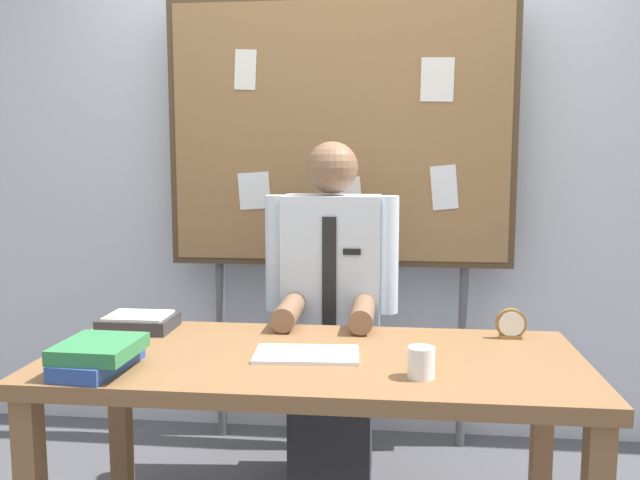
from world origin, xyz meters
The scene contains 9 objects.
back_wall centered at (0.00, 1.22, 1.35)m, with size 6.40×0.08×2.70m, color silver.
desk centered at (0.00, 0.00, 0.66)m, with size 1.72×0.76×0.75m.
person centered at (0.00, 0.63, 0.68)m, with size 0.55×0.56×1.45m.
bulletin_board centered at (0.00, 1.02, 1.48)m, with size 1.61×0.09×2.12m.
book_stack centered at (-0.62, -0.23, 0.80)m, with size 0.22×0.31×0.09m.
open_notebook centered at (-0.02, -0.02, 0.76)m, with size 0.33×0.19×0.01m, color white.
desk_clock centered at (0.67, 0.27, 0.80)m, with size 0.11×0.04×0.11m.
coffee_mug centered at (0.34, -0.19, 0.79)m, with size 0.08×0.08×0.09m, color white.
paper_tray centered at (-0.68, 0.24, 0.78)m, with size 0.26×0.20×0.06m.
Camera 1 is at (0.25, -2.05, 1.38)m, focal length 37.02 mm.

